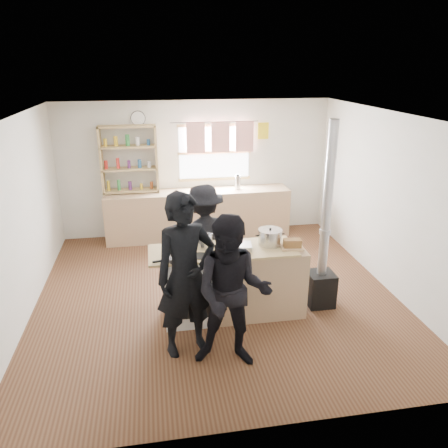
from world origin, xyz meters
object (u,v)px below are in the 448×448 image
(stockpot_counter, at_px, (270,237))
(person_near_right, at_px, (233,294))
(person_far, at_px, (204,237))
(bread_board, at_px, (292,244))
(skillet_greens, at_px, (181,258))
(thermos, at_px, (238,182))
(roast_tray, at_px, (237,246))
(person_near_left, at_px, (186,276))
(cooking_island, at_px, (234,282))
(flue_heater, at_px, (322,261))
(stockpot_stove, at_px, (203,241))

(stockpot_counter, xyz_separation_m, person_near_right, (-0.68, -1.04, -0.18))
(person_far, bearing_deg, person_near_right, 74.97)
(stockpot_counter, height_order, bread_board, stockpot_counter)
(skillet_greens, relative_size, person_near_right, 0.22)
(thermos, height_order, person_far, person_far)
(thermos, bearing_deg, person_far, -114.23)
(roast_tray, height_order, person_far, person_far)
(person_near_left, relative_size, person_far, 1.22)
(skillet_greens, xyz_separation_m, bread_board, (1.41, 0.11, 0.02))
(roast_tray, bearing_deg, skillet_greens, -163.93)
(stockpot_counter, bearing_deg, skillet_greens, -166.76)
(cooking_island, distance_m, stockpot_counter, 0.74)
(thermos, bearing_deg, flue_heater, -77.54)
(roast_tray, bearing_deg, cooking_island, 165.57)
(cooking_island, distance_m, skillet_greens, 0.87)
(roast_tray, height_order, person_near_left, person_near_left)
(bread_board, height_order, flue_heater, flue_heater)
(roast_tray, xyz_separation_m, flue_heater, (1.17, 0.04, -0.31))
(thermos, relative_size, skillet_greens, 0.72)
(skillet_greens, distance_m, bread_board, 1.41)
(flue_heater, distance_m, person_far, 1.68)
(thermos, distance_m, flue_heater, 2.83)
(skillet_greens, bearing_deg, stockpot_stove, 47.08)
(bread_board, xyz_separation_m, person_near_left, (-1.39, -0.56, -0.04))
(stockpot_stove, relative_size, person_near_right, 0.14)
(flue_heater, xyz_separation_m, person_far, (-1.48, 0.79, 0.12))
(stockpot_stove, distance_m, flue_heater, 1.62)
(cooking_island, relative_size, person_near_left, 1.04)
(stockpot_counter, xyz_separation_m, bread_board, (0.25, -0.16, -0.05))
(skillet_greens, height_order, person_near_right, person_near_right)
(stockpot_counter, distance_m, person_far, 1.10)
(flue_heater, bearing_deg, thermos, 102.46)
(stockpot_stove, height_order, person_far, person_far)
(person_near_right, bearing_deg, skillet_greens, 136.44)
(person_near_left, bearing_deg, bread_board, 5.69)
(stockpot_counter, height_order, flue_heater, flue_heater)
(flue_heater, relative_size, person_near_right, 1.46)
(person_near_left, relative_size, person_near_right, 1.10)
(roast_tray, bearing_deg, stockpot_counter, 8.58)
(stockpot_stove, bearing_deg, person_near_left, -110.17)
(cooking_island, xyz_separation_m, person_far, (-0.28, 0.82, 0.31))
(skillet_greens, relative_size, bread_board, 1.22)
(cooking_island, bearing_deg, skillet_greens, -162.58)
(person_far, bearing_deg, thermos, -131.62)
(person_near_left, xyz_separation_m, person_far, (0.38, 1.48, -0.17))
(roast_tray, xyz_separation_m, person_far, (-0.31, 0.83, -0.19))
(roast_tray, relative_size, stockpot_stove, 1.68)
(flue_heater, relative_size, person_far, 1.62)
(cooking_island, distance_m, person_far, 0.92)
(skillet_greens, height_order, person_near_left, person_near_left)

